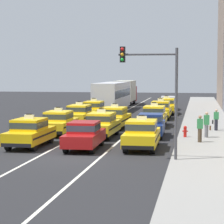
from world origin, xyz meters
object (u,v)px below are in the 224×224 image
(traffic_light_pole, at_px, (156,83))
(sedan_right_second, at_px, (151,124))
(box_truck_left_sixth, at_px, (126,92))
(taxi_center_third, at_px, (115,117))
(fire_hydrant, at_px, (185,131))
(bus_left_fifth, at_px, (112,95))
(taxi_left_nearest, at_px, (30,132))
(taxi_right_third, at_px, (154,116))
(taxi_right_fifth, at_px, (166,106))
(sedan_center_nearest, at_px, (84,134))
(taxi_left_fourth, at_px, (94,109))
(taxi_right_fourth, at_px, (161,110))
(taxi_right_nearest, at_px, (142,134))
(sedan_right_sixth, at_px, (168,102))
(pedestrian_mid_block, at_px, (207,125))
(taxi_left_third, at_px, (80,114))
(pedestrian_near_crosswalk, at_px, (216,120))
(taxi_left_second, at_px, (59,122))
(taxi_center_second, at_px, (102,124))
(pedestrian_by_storefront, at_px, (200,129))

(traffic_light_pole, bearing_deg, sedan_right_second, 97.12)
(box_truck_left_sixth, distance_m, taxi_center_third, 27.60)
(sedan_right_second, distance_m, fire_hydrant, 2.46)
(bus_left_fifth, bearing_deg, taxi_left_nearest, -90.14)
(taxi_right_third, relative_size, taxi_right_fifth, 1.00)
(taxi_center_third, xyz_separation_m, sedan_right_second, (3.23, -4.43, -0.03))
(bus_left_fifth, distance_m, sedan_center_nearest, 27.17)
(taxi_left_fourth, relative_size, traffic_light_pole, 0.82)
(bus_left_fifth, distance_m, taxi_right_fourth, 10.45)
(taxi_right_nearest, relative_size, sedan_right_sixth, 1.05)
(sedan_right_second, height_order, taxi_right_fifth, taxi_right_fifth)
(taxi_left_fourth, relative_size, sedan_right_second, 1.05)
(taxi_right_nearest, relative_size, pedestrian_mid_block, 2.77)
(taxi_right_third, height_order, taxi_right_fourth, same)
(taxi_left_fourth, distance_m, sedan_center_nearest, 17.84)
(taxi_left_nearest, relative_size, traffic_light_pole, 0.82)
(traffic_light_pole, bearing_deg, sedan_center_nearest, 144.52)
(taxi_left_third, relative_size, sedan_right_second, 1.06)
(box_truck_left_sixth, relative_size, taxi_right_fifth, 1.53)
(taxi_left_third, relative_size, pedestrian_near_crosswalk, 2.97)
(bus_left_fifth, bearing_deg, box_truck_left_sixth, 90.46)
(taxi_left_third, relative_size, taxi_right_fifth, 1.01)
(sedan_right_second, height_order, pedestrian_near_crosswalk, pedestrian_near_crosswalk)
(taxi_left_second, bearing_deg, taxi_center_second, -13.31)
(taxi_right_third, bearing_deg, taxi_right_nearest, -88.33)
(taxi_right_third, height_order, taxi_right_fifth, same)
(taxi_right_third, relative_size, traffic_light_pole, 0.82)
(pedestrian_mid_block, xyz_separation_m, fire_hydrant, (-1.37, -0.06, -0.43))
(bus_left_fifth, distance_m, sedan_right_second, 22.06)
(taxi_left_second, bearing_deg, taxi_right_third, 46.10)
(taxi_left_fourth, height_order, pedestrian_near_crosswalk, taxi_left_fourth)
(taxi_right_fourth, bearing_deg, taxi_left_second, -115.63)
(sedan_center_nearest, xyz_separation_m, taxi_right_nearest, (3.19, 0.66, 0.03))
(taxi_left_fourth, xyz_separation_m, taxi_right_fourth, (6.18, 1.02, 0.00))
(taxi_center_second, xyz_separation_m, sedan_right_sixth, (2.89, 24.75, -0.03))
(sedan_center_nearest, xyz_separation_m, pedestrian_by_storefront, (6.44, 2.94, 0.12))
(taxi_right_fourth, bearing_deg, sedan_right_sixth, 90.06)
(taxi_right_nearest, bearing_deg, box_truck_left_sixth, 100.01)
(taxi_left_fourth, xyz_separation_m, taxi_right_nearest, (6.50, -16.87, 0.00))
(bus_left_fifth, height_order, taxi_right_fourth, bus_left_fifth)
(sedan_center_nearest, bearing_deg, sedan_right_sixth, 84.52)
(sedan_center_nearest, bearing_deg, sedan_right_second, 61.53)
(taxi_left_fourth, bearing_deg, taxi_left_third, -90.84)
(taxi_left_third, height_order, pedestrian_by_storefront, taxi_left_third)
(taxi_left_second, relative_size, bus_left_fifth, 0.41)
(taxi_center_second, distance_m, pedestrian_mid_block, 6.91)
(sedan_right_second, height_order, traffic_light_pole, traffic_light_pole)
(box_truck_left_sixth, xyz_separation_m, taxi_right_third, (6.20, -25.54, -0.90))
(pedestrian_mid_block, bearing_deg, taxi_left_nearest, -154.45)
(taxi_center_third, relative_size, taxi_right_fifth, 1.01)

